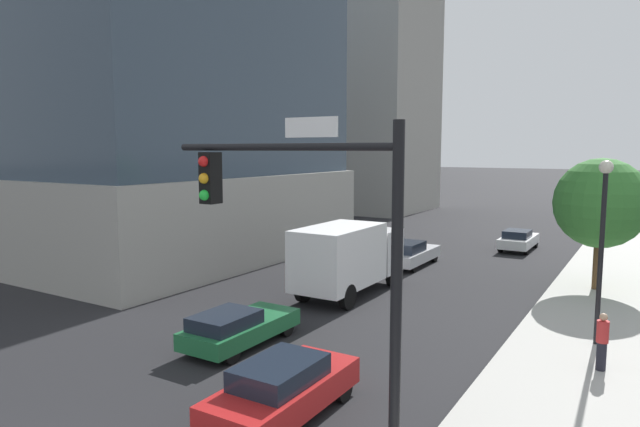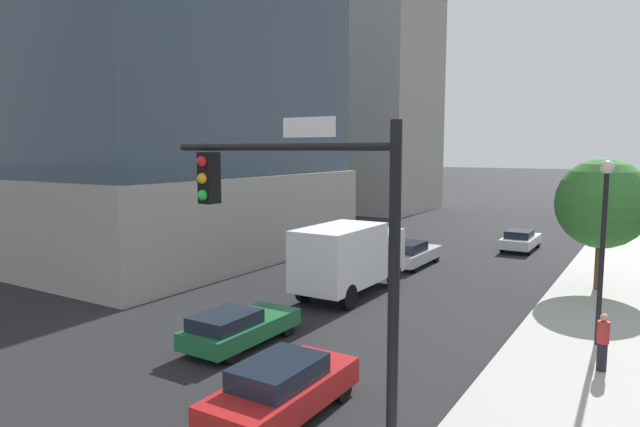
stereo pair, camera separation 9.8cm
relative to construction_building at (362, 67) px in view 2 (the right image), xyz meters
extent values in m
cube|color=#B2AFA8|center=(26.59, -30.32, -15.55)|extent=(4.42, 120.00, 0.15)
cube|color=#9E9B93|center=(-0.97, -29.93, -13.06)|extent=(21.54, 20.47, 5.13)
cube|color=#9E9B93|center=(-0.02, 0.02, -1.39)|extent=(14.48, 12.68, 28.47)
cube|color=red|center=(4.32, -3.78, 3.28)|extent=(0.90, 0.90, 37.80)
cylinder|color=black|center=(24.77, -46.36, -11.99)|extent=(0.20, 0.20, 6.97)
cylinder|color=black|center=(22.34, -46.36, -8.94)|extent=(4.87, 0.14, 0.14)
cube|color=black|center=(20.64, -46.36, -9.56)|extent=(0.32, 0.36, 1.05)
sphere|color=red|center=(20.64, -46.55, -9.22)|extent=(0.22, 0.22, 0.22)
sphere|color=orange|center=(20.64, -46.55, -9.56)|extent=(0.22, 0.22, 0.22)
sphere|color=green|center=(20.64, -46.55, -9.90)|extent=(0.22, 0.22, 0.22)
cube|color=white|center=(23.07, -46.36, -8.59)|extent=(1.10, 0.04, 0.36)
cylinder|color=black|center=(27.00, -34.72, -12.60)|extent=(0.16, 0.16, 5.74)
sphere|color=silver|center=(27.00, -34.72, -9.55)|extent=(0.44, 0.44, 0.44)
cylinder|color=brown|center=(26.29, -26.57, -14.23)|extent=(0.36, 0.36, 2.48)
sphere|color=#387F33|center=(26.29, -26.57, -11.43)|extent=(4.15, 4.15, 4.15)
cube|color=#B7B7BC|center=(16.63, -25.53, -15.02)|extent=(1.88, 4.80, 0.62)
cube|color=#19212D|center=(16.63, -26.23, -14.44)|extent=(1.58, 2.21, 0.55)
cylinder|color=black|center=(15.80, -23.89, -15.28)|extent=(0.22, 0.68, 0.68)
cylinder|color=black|center=(17.46, -23.89, -15.28)|extent=(0.22, 0.68, 0.68)
cylinder|color=black|center=(15.80, -27.16, -15.28)|extent=(0.22, 0.68, 0.68)
cylinder|color=black|center=(17.46, -27.16, -15.28)|extent=(0.22, 0.68, 0.68)
cube|color=#1E6638|center=(16.63, -40.67, -15.06)|extent=(1.87, 4.43, 0.57)
cube|color=#19212D|center=(16.63, -41.50, -14.55)|extent=(1.57, 2.18, 0.45)
cylinder|color=black|center=(15.81, -39.16, -15.29)|extent=(0.22, 0.66, 0.66)
cylinder|color=black|center=(17.45, -39.16, -15.29)|extent=(0.22, 0.66, 0.66)
cylinder|color=black|center=(15.81, -42.17, -15.29)|extent=(0.22, 0.66, 0.66)
cylinder|color=black|center=(17.45, -42.17, -15.29)|extent=(0.22, 0.66, 0.66)
cube|color=silver|center=(20.86, -17.16, -15.02)|extent=(1.84, 4.46, 0.61)
cube|color=#19212D|center=(20.86, -17.68, -14.48)|extent=(1.54, 1.96, 0.47)
cylinder|color=black|center=(20.05, -15.64, -15.27)|extent=(0.22, 0.70, 0.70)
cylinder|color=black|center=(21.66, -15.64, -15.27)|extent=(0.22, 0.70, 0.70)
cylinder|color=black|center=(20.05, -18.68, -15.27)|extent=(0.22, 0.70, 0.70)
cylinder|color=black|center=(21.66, -18.68, -15.27)|extent=(0.22, 0.70, 0.70)
cube|color=red|center=(20.86, -44.15, -14.98)|extent=(1.85, 4.57, 0.69)
cube|color=#19212D|center=(20.86, -44.32, -14.37)|extent=(1.56, 2.32, 0.52)
cylinder|color=black|center=(20.04, -42.60, -15.27)|extent=(0.22, 0.70, 0.70)
cylinder|color=black|center=(21.67, -42.60, -15.27)|extent=(0.22, 0.70, 0.70)
cylinder|color=black|center=(20.04, -45.70, -15.27)|extent=(0.22, 0.70, 0.70)
cube|color=silver|center=(16.63, -30.51, -13.93)|extent=(2.48, 1.88, 2.11)
cube|color=white|center=(16.63, -33.95, -13.67)|extent=(2.48, 4.69, 2.63)
cylinder|color=black|center=(15.54, -30.51, -15.08)|extent=(0.30, 1.08, 1.08)
cylinder|color=black|center=(17.72, -30.51, -15.08)|extent=(0.30, 1.08, 1.08)
cylinder|color=black|center=(15.54, -35.12, -15.08)|extent=(0.30, 1.08, 1.08)
cylinder|color=black|center=(17.72, -35.12, -15.08)|extent=(0.30, 1.08, 1.08)
cylinder|color=black|center=(27.34, -37.11, -15.05)|extent=(0.28, 0.28, 0.84)
cylinder|color=red|center=(27.34, -37.11, -14.30)|extent=(0.34, 0.34, 0.65)
sphere|color=tan|center=(27.34, -37.11, -13.86)|extent=(0.23, 0.23, 0.23)
camera|label=1|loc=(28.41, -54.76, -8.99)|focal=30.86mm
camera|label=2|loc=(28.49, -54.71, -8.99)|focal=30.86mm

